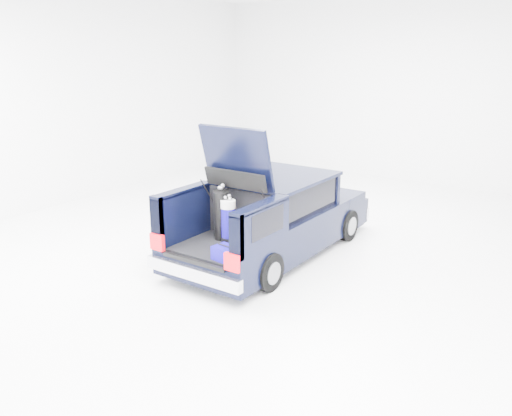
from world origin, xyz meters
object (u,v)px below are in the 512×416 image
Objects in this scene: car at (275,217)px; black_golf_bag at (221,215)px; red_suitcase at (254,229)px; blue_golf_bag at (228,221)px; blue_duffel at (228,254)px.

black_golf_bag is at bearing -98.65° from car.
red_suitcase is 0.45m from blue_golf_bag.
red_suitcase is at bearing -72.24° from car.
black_golf_bag reaches higher than blue_duffel.
blue_golf_bag is at bearing -40.96° from black_golf_bag.
red_suitcase is at bearing -17.48° from black_golf_bag.
blue_duffel is (0.65, -0.69, -0.31)m from black_golf_bag.
blue_golf_bag is 0.84m from blue_duffel.
car is at bearing 110.91° from blue_duffel.
red_suitcase is 0.62m from black_golf_bag.
black_golf_bag is at bearing -150.40° from red_suitcase.
car is at bearing 83.86° from blue_golf_bag.
car reaches higher than blue_duffel.
red_suitcase is (0.40, -1.24, 0.19)m from car.
black_golf_bag is (-0.20, -1.31, 0.35)m from car.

